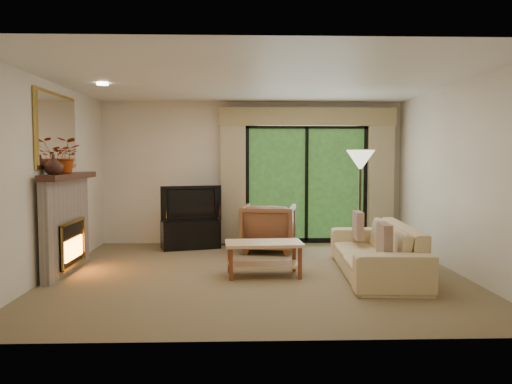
{
  "coord_description": "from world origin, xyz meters",
  "views": [
    {
      "loc": [
        -0.22,
        -6.71,
        1.59
      ],
      "look_at": [
        0.0,
        0.3,
        1.1
      ],
      "focal_mm": 35.0,
      "sensor_mm": 36.0,
      "label": 1
    }
  ],
  "objects_px": {
    "media_console": "(190,234)",
    "armchair": "(269,228)",
    "coffee_table": "(264,259)",
    "sofa": "(375,249)"
  },
  "relations": [
    {
      "from": "media_console",
      "to": "armchair",
      "type": "distance_m",
      "value": 1.4
    },
    {
      "from": "media_console",
      "to": "coffee_table",
      "type": "xyz_separation_m",
      "value": [
        1.19,
        -2.07,
        -0.02
      ]
    },
    {
      "from": "armchair",
      "to": "coffee_table",
      "type": "xyz_separation_m",
      "value": [
        -0.16,
        -1.73,
        -0.17
      ]
    },
    {
      "from": "media_console",
      "to": "coffee_table",
      "type": "relative_size",
      "value": 0.97
    },
    {
      "from": "sofa",
      "to": "armchair",
      "type": "bearing_deg",
      "value": -138.17
    },
    {
      "from": "media_console",
      "to": "coffee_table",
      "type": "bearing_deg",
      "value": -76.33
    },
    {
      "from": "media_console",
      "to": "armchair",
      "type": "relative_size",
      "value": 1.12
    },
    {
      "from": "coffee_table",
      "to": "sofa",
      "type": "bearing_deg",
      "value": -2.39
    },
    {
      "from": "media_console",
      "to": "sofa",
      "type": "xyz_separation_m",
      "value": [
        2.7,
        -2.04,
        0.1
      ]
    },
    {
      "from": "armchair",
      "to": "sofa",
      "type": "relative_size",
      "value": 0.38
    }
  ]
}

